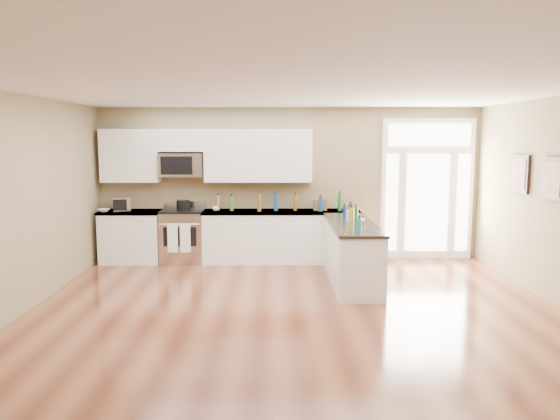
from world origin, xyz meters
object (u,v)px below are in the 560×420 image
toaster_oven (122,204)px  peninsula_cabinet (352,255)px  stockpot (183,205)px  kitchen_range (183,236)px

toaster_oven → peninsula_cabinet: bearing=-36.6°
stockpot → toaster_oven: bearing=-175.5°
peninsula_cabinet → stockpot: size_ratio=9.43×
kitchen_range → toaster_oven: bearing=-177.9°
stockpot → toaster_oven: toaster_oven is taller
peninsula_cabinet → stockpot: stockpot is taller
kitchen_range → stockpot: (0.01, 0.05, 0.56)m
kitchen_range → stockpot: size_ratio=4.39×
kitchen_range → toaster_oven: (-1.07, -0.04, 0.59)m
peninsula_cabinet → toaster_oven: bearing=160.3°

